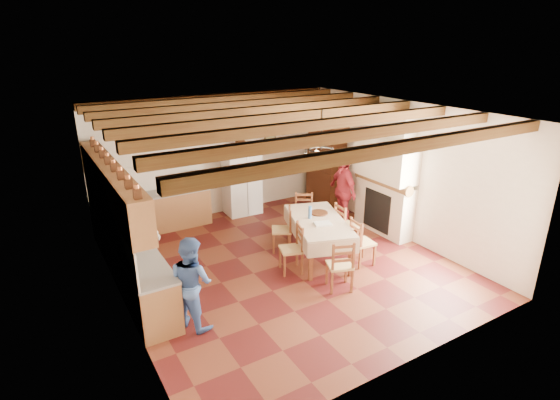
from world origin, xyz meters
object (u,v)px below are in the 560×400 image
object	(u,v)px
dining_table	(319,224)
chair_left_far	(282,229)
hutch	(326,165)
chair_left_near	(291,248)
chair_right_far	(346,225)
chair_end_near	(340,264)
refrigerator	(241,180)
chair_right_near	(363,241)
chair_end_far	(304,215)
microwave	(193,180)
person_woman_red	(342,191)
person_man	(149,244)
person_woman_blue	(191,282)

from	to	relation	value
dining_table	chair_left_far	world-z (taller)	chair_left_far
hutch	chair_left_near	xyz separation A→B (m)	(-2.76, -2.65, -0.61)
chair_right_far	chair_end_near	world-z (taller)	same
refrigerator	chair_left_far	xyz separation A→B (m)	(-0.25, -2.39, -0.38)
hutch	chair_left_far	size ratio (longest dim) A/B	2.26
refrigerator	chair_end_near	distance (m)	4.22
chair_right_near	chair_left_far	bearing A→B (deg)	44.19
chair_end_far	chair_end_near	bearing A→B (deg)	-75.05
refrigerator	chair_left_far	bearing A→B (deg)	-93.97
chair_end_far	microwave	size ratio (longest dim) A/B	1.63
dining_table	person_woman_red	size ratio (longest dim) A/B	1.24
chair_left_near	chair_end_far	distance (m)	1.72
chair_right_near	chair_end_far	xyz separation A→B (m)	(-0.22, 1.74, 0.00)
person_man	person_woman_red	xyz separation A→B (m)	(4.65, 0.48, 0.01)
dining_table	person_woman_blue	size ratio (longest dim) A/B	1.43
refrigerator	person_man	bearing A→B (deg)	-138.71
chair_end_near	person_woman_red	bearing A→B (deg)	-107.53
chair_right_near	chair_end_near	distance (m)	1.08
chair_end_far	person_man	world-z (taller)	person_man
chair_right_near	microwave	distance (m)	4.28
hutch	chair_left_far	world-z (taller)	hutch
chair_end_far	person_woman_red	distance (m)	1.15
chair_right_near	chair_end_far	bearing A→B (deg)	12.74
dining_table	chair_left_near	xyz separation A→B (m)	(-0.77, -0.20, -0.27)
chair_left_far	person_woman_blue	bearing A→B (deg)	-29.80
chair_left_near	microwave	xyz separation A→B (m)	(-0.70, 3.24, 0.58)
hutch	chair_left_near	distance (m)	3.87
chair_left_near	chair_right_near	world-z (taller)	same
chair_left_far	person_man	world-z (taller)	person_man
chair_left_near	chair_end_near	bearing A→B (deg)	40.65
person_man	person_woman_blue	distance (m)	1.45
chair_left_far	microwave	distance (m)	2.65
refrigerator	hutch	xyz separation A→B (m)	(2.20, -0.60, 0.23)
chair_left_far	person_woman_red	bearing A→B (deg)	131.94
chair_end_far	dining_table	bearing A→B (deg)	-75.95
refrigerator	person_man	distance (m)	3.85
chair_left_far	person_woman_blue	xyz separation A→B (m)	(-2.49, -1.48, 0.26)
dining_table	chair_right_far	xyz separation A→B (m)	(0.84, 0.14, -0.27)
person_man	person_woman_red	world-z (taller)	person_woman_red
chair_left_far	chair_end_near	distance (m)	1.82
dining_table	chair_end_near	world-z (taller)	chair_end_near
chair_right_far	person_man	xyz separation A→B (m)	(-4.03, 0.46, 0.37)
dining_table	person_woman_red	world-z (taller)	person_woman_red
chair_end_near	person_woman_red	distance (m)	2.91
chair_left_near	person_woman_red	distance (m)	2.60
chair_right_near	chair_right_far	xyz separation A→B (m)	(0.24, 0.81, 0.00)
dining_table	chair_left_near	distance (m)	0.84
person_man	microwave	bearing A→B (deg)	-17.49
person_man	person_woman_blue	world-z (taller)	person_man
refrigerator	dining_table	xyz separation A→B (m)	(0.21, -3.05, -0.11)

